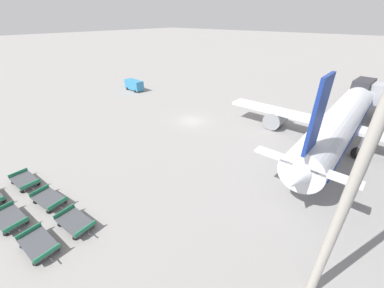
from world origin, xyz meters
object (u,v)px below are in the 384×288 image
object	(u,v)px
baggage_dolly_row_mid_a_col_b	(49,199)
baggage_dolly_row_mid_a_col_c	(75,222)
airplane	(342,119)
baggage_dolly_row_near_col_c	(39,244)
baggage_dolly_row_mid_a_col_a	(25,181)
baggage_dolly_row_near_col_b	(10,218)
service_van	(134,85)

from	to	relation	value
baggage_dolly_row_mid_a_col_b	baggage_dolly_row_mid_a_col_c	bearing A→B (deg)	2.72
airplane	baggage_dolly_row_mid_a_col_b	xyz separation A→B (m)	(-17.18, -29.94, -2.84)
airplane	baggage_dolly_row_mid_a_col_c	size ratio (longest dim) A/B	9.50
baggage_dolly_row_mid_a_col_c	baggage_dolly_row_near_col_c	bearing A→B (deg)	-89.77
airplane	baggage_dolly_row_mid_a_col_b	distance (m)	34.63
baggage_dolly_row_mid_a_col_a	baggage_dolly_row_mid_a_col_b	world-z (taller)	same
airplane	baggage_dolly_row_near_col_b	xyz separation A→B (m)	(-17.21, -33.00, -2.84)
baggage_dolly_row_near_col_b	baggage_dolly_row_mid_a_col_b	bearing A→B (deg)	89.49
airplane	baggage_dolly_row_near_col_b	bearing A→B (deg)	-117.55
service_van	airplane	bearing A→B (deg)	2.22
baggage_dolly_row_near_col_b	baggage_dolly_row_mid_a_col_a	size ratio (longest dim) A/B	1.00
baggage_dolly_row_near_col_c	baggage_dolly_row_mid_a_col_c	bearing A→B (deg)	90.23
airplane	baggage_dolly_row_near_col_c	xyz separation A→B (m)	(-12.71, -32.45, -2.84)
service_van	baggage_dolly_row_near_col_b	xyz separation A→B (m)	(24.12, -31.40, -0.75)
baggage_dolly_row_mid_a_col_b	baggage_dolly_row_near_col_c	bearing A→B (deg)	-29.29
airplane	baggage_dolly_row_mid_a_col_c	distance (m)	32.46
baggage_dolly_row_near_col_c	baggage_dolly_row_mid_a_col_b	distance (m)	5.13
airplane	baggage_dolly_row_near_col_b	world-z (taller)	airplane
baggage_dolly_row_near_col_c	baggage_dolly_row_mid_a_col_a	size ratio (longest dim) A/B	1.00
baggage_dolly_row_near_col_b	baggage_dolly_row_mid_a_col_c	distance (m)	5.56
baggage_dolly_row_near_col_c	baggage_dolly_row_mid_a_col_a	bearing A→B (deg)	167.27
airplane	baggage_dolly_row_near_col_c	distance (m)	34.96
service_van	baggage_dolly_row_mid_a_col_a	world-z (taller)	service_van
baggage_dolly_row_mid_a_col_a	baggage_dolly_row_mid_a_col_b	xyz separation A→B (m)	(4.74, 0.43, 0.00)
airplane	baggage_dolly_row_near_col_c	bearing A→B (deg)	-111.39
baggage_dolly_row_mid_a_col_b	service_van	bearing A→B (deg)	130.44
airplane	service_van	bearing A→B (deg)	-177.78
airplane	baggage_dolly_row_mid_a_col_b	world-z (taller)	airplane
baggage_dolly_row_near_col_b	baggage_dolly_row_mid_a_col_c	world-z (taller)	same
baggage_dolly_row_near_col_c	baggage_dolly_row_near_col_b	bearing A→B (deg)	-172.99
airplane	service_van	xyz separation A→B (m)	(-41.33, -1.60, -2.09)
baggage_dolly_row_mid_a_col_b	airplane	bearing A→B (deg)	60.14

